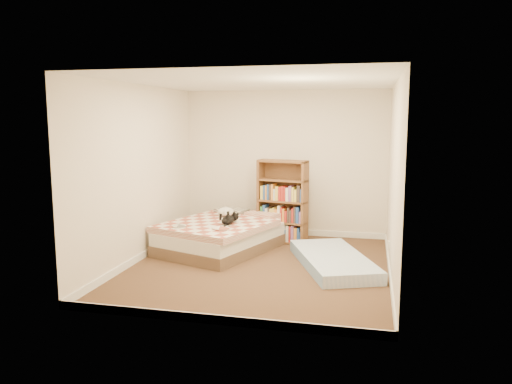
% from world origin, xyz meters
% --- Properties ---
extents(room, '(3.51, 4.01, 2.51)m').
position_xyz_m(room, '(0.00, 0.00, 1.20)').
color(room, '#44301D').
rests_on(room, ground).
extents(bed, '(1.88, 2.22, 0.51)m').
position_xyz_m(bed, '(-0.76, 0.78, 0.23)').
color(bed, brown).
rests_on(bed, room).
extents(bookshelf, '(0.87, 0.44, 1.36)m').
position_xyz_m(bookshelf, '(0.07, 1.47, 0.51)').
color(bookshelf, '#592E1E').
rests_on(bookshelf, room).
extents(floor_mattress, '(1.42, 1.98, 0.16)m').
position_xyz_m(floor_mattress, '(0.99, 0.25, 0.08)').
color(floor_mattress, '#7DA3D1').
rests_on(floor_mattress, room).
extents(black_cat, '(0.27, 0.65, 0.15)m').
position_xyz_m(black_cat, '(-0.60, 0.59, 0.52)').
color(black_cat, black).
rests_on(black_cat, bed).
extents(white_dog, '(0.36, 0.37, 0.14)m').
position_xyz_m(white_dog, '(-0.81, 1.13, 0.53)').
color(white_dog, white).
rests_on(white_dog, bed).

